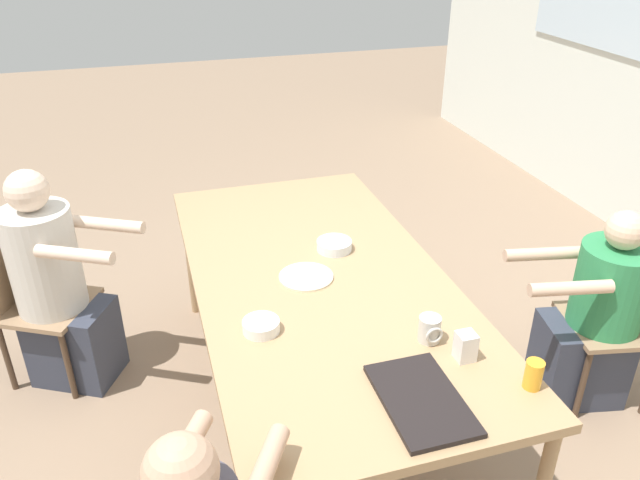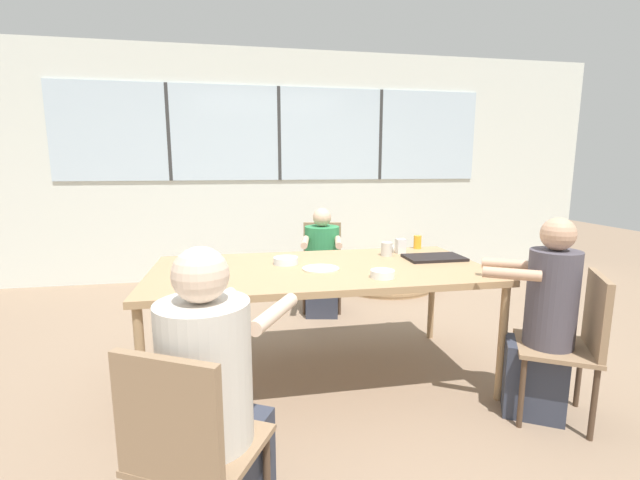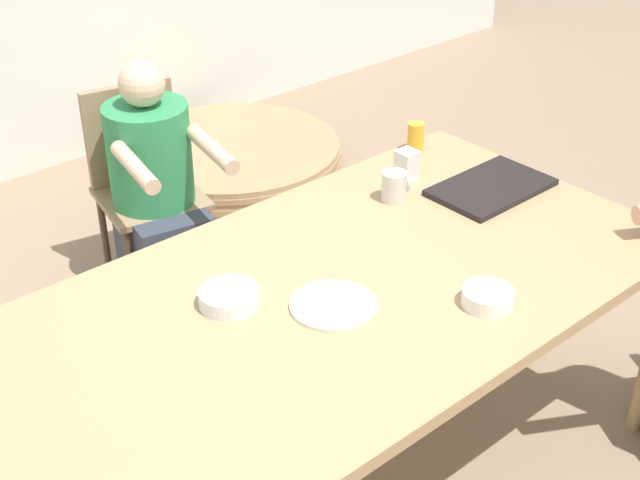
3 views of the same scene
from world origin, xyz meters
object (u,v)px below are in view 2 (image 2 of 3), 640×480
(person_man_teal_shirt, at_px, (543,327))
(folded_table_stack, at_px, (385,279))
(chair_for_woman_green_shirt, at_px, (186,443))
(juice_glass, at_px, (417,242))
(chair_for_man_blue_shirt, at_px, (322,258))
(milk_carton_small, at_px, (401,246))
(bowl_cereal, at_px, (286,261))
(bowl_white_shallow, at_px, (382,274))
(chair_for_man_teal_shirt, at_px, (575,335))
(person_man_blue_shirt, at_px, (322,267))
(person_woman_green_shirt, at_px, (213,413))
(coffee_mug, at_px, (387,249))

(person_man_teal_shirt, relative_size, folded_table_stack, 0.99)
(chair_for_woman_green_shirt, bearing_deg, person_man_teal_shirt, 47.39)
(chair_for_woman_green_shirt, relative_size, juice_glass, 8.16)
(chair_for_man_blue_shirt, distance_m, juice_glass, 1.19)
(juice_glass, distance_m, milk_carton_small, 0.25)
(juice_glass, bearing_deg, bowl_cereal, -162.41)
(chair_for_woman_green_shirt, relative_size, chair_for_man_blue_shirt, 1.00)
(milk_carton_small, bearing_deg, chair_for_man_blue_shirt, 108.97)
(chair_for_woman_green_shirt, height_order, folded_table_stack, chair_for_woman_green_shirt)
(chair_for_woman_green_shirt, xyz_separation_m, milk_carton_small, (1.39, 1.64, 0.32))
(chair_for_man_blue_shirt, relative_size, bowl_white_shallow, 6.00)
(chair_for_man_blue_shirt, height_order, bowl_white_shallow, chair_for_man_blue_shirt)
(person_man_teal_shirt, xyz_separation_m, milk_carton_small, (-0.47, 1.00, 0.29))
(milk_carton_small, bearing_deg, chair_for_man_teal_shirt, -60.77)
(chair_for_woman_green_shirt, distance_m, chair_for_man_blue_shirt, 2.95)
(chair_for_woman_green_shirt, relative_size, person_man_blue_shirt, 0.83)
(person_man_blue_shirt, bearing_deg, bowl_white_shallow, 103.33)
(person_man_blue_shirt, height_order, bowl_cereal, person_man_blue_shirt)
(chair_for_man_blue_shirt, xyz_separation_m, person_woman_green_shirt, (-0.92, -2.62, 0.01))
(coffee_mug, bearing_deg, milk_carton_small, 29.41)
(person_man_blue_shirt, height_order, milk_carton_small, person_man_blue_shirt)
(person_woman_green_shirt, distance_m, milk_carton_small, 2.01)
(person_man_blue_shirt, bearing_deg, milk_carton_small, 125.16)
(folded_table_stack, bearing_deg, chair_for_man_teal_shirt, -87.75)
(chair_for_man_blue_shirt, xyz_separation_m, bowl_cereal, (-0.51, -1.33, 0.29))
(milk_carton_small, distance_m, folded_table_stack, 1.94)
(chair_for_man_teal_shirt, bearing_deg, milk_carton_small, 59.41)
(chair_for_woman_green_shirt, distance_m, juice_glass, 2.41)
(person_man_teal_shirt, bearing_deg, chair_for_man_teal_shirt, -90.00)
(bowl_cereal, bearing_deg, chair_for_man_blue_shirt, 69.16)
(chair_for_man_blue_shirt, bearing_deg, person_woman_green_shirt, 82.10)
(juice_glass, bearing_deg, chair_for_woman_green_shirt, -131.51)
(person_woman_green_shirt, xyz_separation_m, milk_carton_small, (1.31, 1.50, 0.31))
(juice_glass, xyz_separation_m, milk_carton_small, (-0.20, -0.15, 0.00))
(bowl_white_shallow, height_order, folded_table_stack, bowl_white_shallow)
(person_man_blue_shirt, height_order, folded_table_stack, person_man_blue_shirt)
(person_man_teal_shirt, distance_m, milk_carton_small, 1.14)
(juice_glass, relative_size, bowl_white_shallow, 0.74)
(person_man_blue_shirt, xyz_separation_m, bowl_cereal, (-0.47, -1.16, 0.34))
(coffee_mug, bearing_deg, person_man_blue_shirt, 105.64)
(chair_for_man_blue_shirt, xyz_separation_m, milk_carton_small, (0.39, -1.13, 0.32))
(folded_table_stack, bearing_deg, coffee_mug, -109.22)
(person_man_blue_shirt, bearing_deg, bowl_cereal, 79.29)
(milk_carton_small, distance_m, bowl_white_shallow, 0.76)
(person_man_blue_shirt, bearing_deg, coffee_mug, 117.06)
(person_woman_green_shirt, relative_size, person_man_blue_shirt, 1.13)
(person_man_blue_shirt, xyz_separation_m, folded_table_stack, (0.92, 0.77, -0.37))
(juice_glass, bearing_deg, person_man_teal_shirt, -76.81)
(chair_for_man_blue_shirt, relative_size, person_man_blue_shirt, 0.83)
(chair_for_woman_green_shirt, height_order, coffee_mug, coffee_mug)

